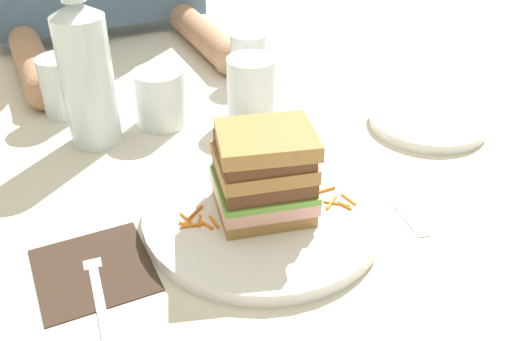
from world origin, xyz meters
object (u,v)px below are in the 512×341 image
Objects in this scene: knife at (388,193)px; juice_glass at (251,91)px; main_plate at (266,216)px; fork at (95,279)px; sandwich at (266,173)px; empty_tumbler_2 at (63,86)px; empty_tumbler_1 at (248,57)px; napkin_dark at (93,268)px; water_bottle at (86,73)px; empty_tumbler_0 at (160,98)px; side_plate at (427,121)px.

juice_glass is at bearing 105.03° from knife.
main_plate reaches higher than fork.
empty_tumbler_2 is at bearing 112.79° from sandwich.
juice_glass is at bearing -112.82° from empty_tumbler_1.
main_plate is 0.21m from napkin_dark.
sandwich is 0.33m from water_bottle.
water_bottle is 2.72× the size of empty_tumbler_0.
main_plate is 3.32× the size of empty_tumbler_1.
fork is (-0.22, -0.02, -0.00)m from main_plate.
main_plate is at bearing -67.08° from empty_tumbler_2.
sandwich is 0.23m from fork.
knife is 1.09× the size of side_plate.
empty_tumbler_0 is (0.11, 0.01, -0.07)m from water_bottle.
water_bottle is at bearing 77.22° from fork.
sandwich is 0.43m from empty_tumbler_1.
empty_tumbler_1 is (0.06, 0.14, -0.00)m from juice_glass.
juice_glass is 0.42× the size of water_bottle.
side_plate is at bearing -26.32° from empty_tumbler_0.
empty_tumbler_2 reaches higher than napkin_dark.
empty_tumbler_0 reaches higher than side_plate.
fork is at bearing -138.97° from juice_glass.
napkin_dark is 0.77× the size of fork.
empty_tumbler_2 is (-0.17, 0.40, 0.04)m from main_plate.
empty_tumbler_1 is 0.33m from empty_tumbler_2.
main_plate reaches higher than knife.
sandwich is at bearing -111.25° from juice_glass.
empty_tumbler_2 is 0.59m from side_plate.
fork is 0.56m from empty_tumbler_1.
sandwich is 1.54× the size of empty_tumbler_1.
water_bottle is (-0.24, 0.04, 0.06)m from juice_glass.
sandwich is 0.44m from empty_tumbler_2.
empty_tumbler_0 is 1.01× the size of empty_tumbler_1.
knife is at bearing 0.09° from fork.
sandwich is at bearing 174.67° from knife.
empty_tumbler_0 is (0.18, 0.32, 0.04)m from fork.
main_plate is 3.28× the size of empty_tumbler_0.
empty_tumbler_1 is at bearing 25.73° from empty_tumbler_0.
main_plate is 0.22m from fork.
water_bottle is 0.13m from empty_tumbler_2.
knife is at bearing -50.77° from empty_tumbler_2.
fork is at bearing -175.53° from sandwich.
water_bottle is at bearing 76.63° from napkin_dark.
empty_tumbler_1 reaches higher than side_plate.
water_bottle is 2.52× the size of empty_tumbler_2.
main_plate is 0.44m from empty_tumbler_2.
empty_tumbler_1 is (0.16, 0.39, 0.04)m from main_plate.
sandwich is 0.30m from empty_tumbler_0.
napkin_dark is 1.45× the size of empty_tumbler_1.
fork is at bearing -132.13° from empty_tumbler_1.
empty_tumbler_2 reaches higher than empty_tumbler_0.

